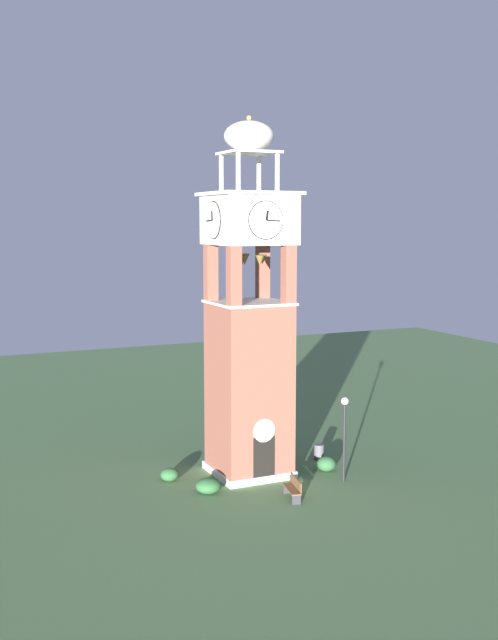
{
  "coord_description": "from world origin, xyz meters",
  "views": [
    {
      "loc": [
        -15.51,
        -33.62,
        12.26
      ],
      "look_at": [
        0.0,
        0.0,
        7.57
      ],
      "focal_mm": 43.84,
      "sensor_mm": 36.0,
      "label": 1
    }
  ],
  "objects": [
    {
      "name": "shrub_left_of_tower",
      "position": [
        3.6,
        -1.33,
        0.37
      ],
      "size": [
        0.94,
        0.94,
        0.74
      ],
      "primitive_type": "ellipsoid",
      "color": "#28562D",
      "rests_on": "ground"
    },
    {
      "name": "park_bench",
      "position": [
        0.29,
        -4.07,
        0.48
      ],
      "size": [
        0.76,
        1.66,
        0.95
      ],
      "color": "brown",
      "rests_on": "ground"
    },
    {
      "name": "trash_bin",
      "position": [
        4.22,
        0.47,
        0.4
      ],
      "size": [
        0.52,
        0.52,
        0.8
      ],
      "primitive_type": "cylinder",
      "color": "#4C4C51",
      "rests_on": "ground"
    },
    {
      "name": "shrub_behind_bench",
      "position": [
        -3.92,
        0.51,
        0.31
      ],
      "size": [
        0.88,
        0.88,
        0.62
      ],
      "primitive_type": "ellipsoid",
      "color": "#28562D",
      "rests_on": "ground"
    },
    {
      "name": "ground",
      "position": [
        0.0,
        0.0,
        0.0
      ],
      "size": [
        80.0,
        80.0,
        0.0
      ],
      "primitive_type": "plane",
      "color": "#517547"
    },
    {
      "name": "clock_tower",
      "position": [
        0.0,
        -0.0,
        6.85
      ],
      "size": [
        3.95,
        3.95,
        17.13
      ],
      "color": "brown",
      "rests_on": "ground"
    },
    {
      "name": "lamp_post",
      "position": [
        3.55,
        -3.02,
        2.81
      ],
      "size": [
        0.36,
        0.36,
        4.08
      ],
      "color": "black",
      "rests_on": "ground"
    },
    {
      "name": "shrub_near_entry",
      "position": [
        -2.87,
        -1.82,
        0.34
      ],
      "size": [
        1.16,
        1.16,
        0.69
      ],
      "primitive_type": "ellipsoid",
      "color": "#28562D",
      "rests_on": "ground"
    }
  ]
}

